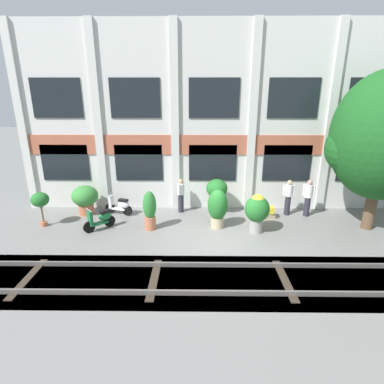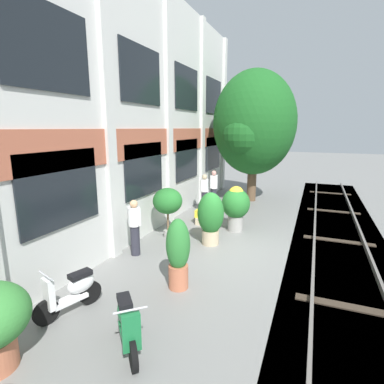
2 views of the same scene
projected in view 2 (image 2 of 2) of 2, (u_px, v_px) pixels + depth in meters
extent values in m
plane|color=slate|center=(237.00, 249.00, 8.99)|extent=(80.00, 80.00, 0.00)
cube|color=silver|center=(135.00, 109.00, 9.39)|extent=(17.35, 0.50, 8.34)
cube|color=#AD5B42|center=(144.00, 143.00, 9.51)|extent=(17.35, 0.06, 0.90)
cube|color=silver|center=(108.00, 104.00, 7.71)|extent=(0.36, 0.16, 8.34)
cube|color=silver|center=(169.00, 111.00, 10.84)|extent=(0.36, 0.16, 8.34)
cube|color=silver|center=(202.00, 115.00, 13.98)|extent=(0.36, 0.16, 8.34)
cube|color=silver|center=(224.00, 117.00, 17.11)|extent=(0.36, 0.16, 8.34)
cube|color=black|center=(61.00, 190.00, 6.55)|extent=(2.22, 0.04, 1.70)
cube|color=black|center=(145.00, 170.00, 9.69)|extent=(2.22, 0.04, 1.70)
cube|color=black|center=(187.00, 159.00, 12.82)|extent=(2.22, 0.04, 1.70)
cube|color=black|center=(213.00, 153.00, 15.96)|extent=(2.22, 0.04, 1.70)
cube|color=black|center=(48.00, 47.00, 5.94)|extent=(2.22, 0.04, 1.70)
cube|color=black|center=(142.00, 75.00, 9.08)|extent=(2.22, 0.04, 1.70)
cube|color=black|center=(187.00, 88.00, 12.21)|extent=(2.22, 0.04, 1.70)
cube|color=black|center=(214.00, 96.00, 15.35)|extent=(2.22, 0.04, 1.70)
cube|color=#423F3A|center=(342.00, 271.00, 7.95)|extent=(25.35, 2.80, 0.28)
cube|color=#605B56|center=(374.00, 268.00, 7.64)|extent=(25.35, 0.07, 0.15)
cube|color=#605B56|center=(314.00, 259.00, 8.17)|extent=(25.35, 0.07, 0.15)
cube|color=#382D23|center=(350.00, 307.00, 6.07)|extent=(0.24, 2.10, 0.03)
cube|color=#382D23|center=(338.00, 241.00, 9.63)|extent=(0.24, 2.10, 0.03)
cube|color=#382D23|center=(333.00, 211.00, 13.04)|extent=(0.24, 2.10, 0.03)
cube|color=#382D23|center=(330.00, 193.00, 16.66)|extent=(0.24, 2.10, 0.03)
cylinder|color=brown|center=(252.00, 176.00, 14.80)|extent=(0.44, 0.44, 2.45)
ellipsoid|color=#19561E|center=(254.00, 123.00, 14.26)|extent=(3.92, 3.92, 4.93)
sphere|color=#19561E|center=(245.00, 134.00, 13.55)|extent=(2.15, 2.15, 2.15)
sphere|color=#19561E|center=(262.00, 133.00, 15.17)|extent=(2.15, 2.15, 2.15)
cylinder|color=#B76647|center=(178.00, 276.00, 6.79)|extent=(0.45, 0.45, 0.54)
ellipsoid|color=#2D7A33|center=(178.00, 244.00, 6.63)|extent=(0.54, 0.54, 1.19)
cube|color=tan|center=(204.00, 218.00, 11.66)|extent=(1.14, 0.56, 0.26)
cube|color=yellow|center=(204.00, 211.00, 11.61)|extent=(0.99, 0.37, 0.28)
cylinder|color=gray|center=(168.00, 233.00, 10.02)|extent=(0.31, 0.31, 0.23)
cylinder|color=brown|center=(168.00, 218.00, 9.91)|extent=(0.07, 0.07, 0.84)
ellipsoid|color=#236B28|center=(168.00, 201.00, 9.79)|extent=(0.97, 0.97, 0.85)
cylinder|color=tan|center=(210.00, 237.00, 9.37)|extent=(0.53, 0.53, 0.45)
ellipsoid|color=#236B28|center=(211.00, 213.00, 9.21)|extent=(0.82, 0.82, 1.30)
cylinder|color=gray|center=(235.00, 223.00, 10.61)|extent=(0.53, 0.53, 0.54)
ellipsoid|color=#236B28|center=(236.00, 203.00, 10.46)|extent=(0.98, 0.98, 1.06)
sphere|color=yellow|center=(236.00, 194.00, 10.38)|extent=(0.54, 0.54, 0.54)
cylinder|color=black|center=(133.00, 355.00, 4.48)|extent=(0.41, 0.39, 0.48)
cylinder|color=black|center=(124.00, 320.00, 5.30)|extent=(0.41, 0.39, 0.48)
cube|color=#196B38|center=(128.00, 334.00, 4.89)|extent=(0.66, 0.64, 0.08)
ellipsoid|color=#196B38|center=(125.00, 312.00, 5.08)|extent=(0.59, 0.57, 0.36)
cube|color=black|center=(125.00, 301.00, 5.03)|extent=(0.47, 0.46, 0.10)
cube|color=#196B38|center=(131.00, 332.00, 4.48)|extent=(0.28, 0.29, 0.60)
cylinder|color=#B7B7BF|center=(130.00, 310.00, 4.38)|extent=(0.37, 0.39, 0.03)
cylinder|color=black|center=(46.00, 313.00, 5.51)|extent=(0.48, 0.23, 0.48)
cylinder|color=black|center=(90.00, 293.00, 6.19)|extent=(0.48, 0.23, 0.48)
cube|color=silver|center=(70.00, 300.00, 5.85)|extent=(0.72, 0.44, 0.08)
ellipsoid|color=silver|center=(81.00, 284.00, 5.99)|extent=(0.61, 0.42, 0.36)
cube|color=black|center=(80.00, 274.00, 5.95)|extent=(0.49, 0.34, 0.10)
cube|color=silver|center=(49.00, 294.00, 5.50)|extent=(0.20, 0.30, 0.60)
cylinder|color=#B7B7BF|center=(45.00, 276.00, 5.41)|extent=(0.18, 0.49, 0.03)
cylinder|color=#282833|center=(135.00, 240.00, 8.53)|extent=(0.26, 0.26, 0.88)
cylinder|color=silver|center=(134.00, 217.00, 8.38)|extent=(0.34, 0.34, 0.52)
sphere|color=tan|center=(134.00, 204.00, 8.31)|extent=(0.22, 0.22, 0.22)
cylinder|color=silver|center=(140.00, 217.00, 8.24)|extent=(0.09, 0.09, 0.47)
cylinder|color=silver|center=(129.00, 214.00, 8.51)|extent=(0.09, 0.09, 0.47)
cylinder|color=#282833|center=(204.00, 202.00, 12.86)|extent=(0.26, 0.26, 0.91)
cylinder|color=silver|center=(204.00, 186.00, 12.71)|extent=(0.34, 0.34, 0.52)
sphere|color=tan|center=(205.00, 177.00, 12.63)|extent=(0.22, 0.22, 0.22)
cylinder|color=silver|center=(202.00, 186.00, 12.52)|extent=(0.09, 0.09, 0.47)
cylinder|color=silver|center=(207.00, 184.00, 12.88)|extent=(0.09, 0.09, 0.47)
cylinder|color=#282833|center=(214.00, 198.00, 13.58)|extent=(0.26, 0.26, 0.90)
cylinder|color=silver|center=(214.00, 182.00, 13.42)|extent=(0.34, 0.34, 0.59)
sphere|color=tan|center=(214.00, 173.00, 13.34)|extent=(0.22, 0.22, 0.22)
cylinder|color=silver|center=(211.00, 182.00, 13.25)|extent=(0.09, 0.09, 0.53)
cylinder|color=silver|center=(217.00, 181.00, 13.58)|extent=(0.09, 0.09, 0.53)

